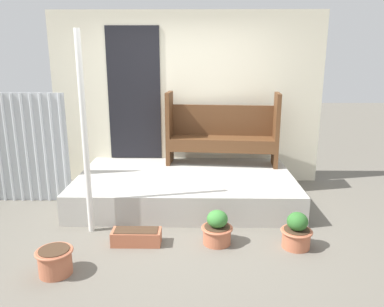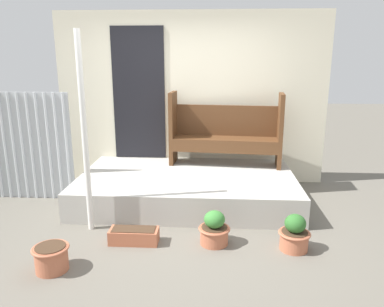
{
  "view_description": "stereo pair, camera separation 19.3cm",
  "coord_description": "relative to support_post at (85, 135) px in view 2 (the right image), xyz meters",
  "views": [
    {
      "loc": [
        0.26,
        -4.01,
        1.95
      ],
      "look_at": [
        0.2,
        0.3,
        0.82
      ],
      "focal_mm": 35.0,
      "sensor_mm": 36.0,
      "label": 1
    },
    {
      "loc": [
        0.46,
        -4.01,
        1.95
      ],
      "look_at": [
        0.2,
        0.3,
        0.82
      ],
      "focal_mm": 35.0,
      "sensor_mm": 36.0,
      "label": 2
    }
  ],
  "objects": [
    {
      "name": "flower_pot_middle",
      "position": [
        1.43,
        -0.28,
        -0.95
      ],
      "size": [
        0.34,
        0.34,
        0.37
      ],
      "color": "#B76647",
      "rests_on": "ground_plane"
    },
    {
      "name": "bench",
      "position": [
        1.58,
        1.53,
        -0.23
      ],
      "size": [
        1.65,
        0.54,
        1.07
      ],
      "rotation": [
        0.0,
        0.0,
        -0.09
      ],
      "color": "#54331C",
      "rests_on": "porch_slab"
    },
    {
      "name": "planter_box_rect",
      "position": [
        0.57,
        -0.31,
        -1.03
      ],
      "size": [
        0.52,
        0.21,
        0.16
      ],
      "color": "#B26042",
      "rests_on": "ground_plane"
    },
    {
      "name": "flower_pot_right",
      "position": [
        2.25,
        -0.35,
        -0.94
      ],
      "size": [
        0.33,
        0.33,
        0.39
      ],
      "color": "#B76647",
      "rests_on": "ground_plane"
    },
    {
      "name": "ground_plane",
      "position": [
        0.95,
        0.09,
        -1.11
      ],
      "size": [
        24.0,
        24.0,
        0.0
      ],
      "primitive_type": "plane",
      "color": "#666056"
    },
    {
      "name": "house_wall",
      "position": [
        1.01,
        1.85,
        0.19
      ],
      "size": [
        4.12,
        0.08,
        2.6
      ],
      "color": "beige",
      "rests_on": "ground_plane"
    },
    {
      "name": "support_post",
      "position": [
        0.0,
        0.0,
        0.0
      ],
      "size": [
        0.07,
        0.07,
        2.22
      ],
      "color": "white",
      "rests_on": "ground_plane"
    },
    {
      "name": "flower_pot_left",
      "position": [
        -0.09,
        -0.88,
        -0.98
      ],
      "size": [
        0.34,
        0.34,
        0.25
      ],
      "color": "#B76647",
      "rests_on": "ground_plane"
    },
    {
      "name": "porch_slab",
      "position": [
        1.05,
        0.96,
        -0.93
      ],
      "size": [
        2.92,
        1.73,
        0.37
      ],
      "color": "#B2AFA8",
      "rests_on": "ground_plane"
    }
  ]
}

